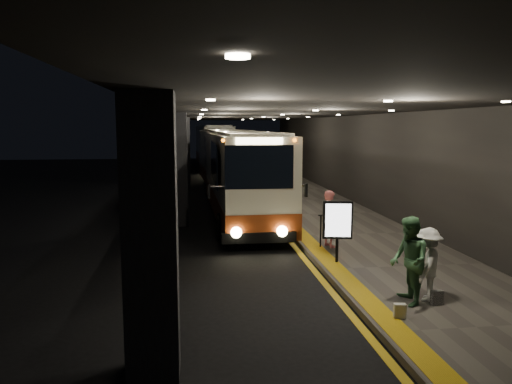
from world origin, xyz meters
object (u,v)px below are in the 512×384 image
bag_plain (400,311)px  info_sign (338,221)px  coach_second (224,161)px  coach_third (213,148)px  passenger_boarding (330,219)px  bag_polka (437,298)px  passenger_waiting_white (428,264)px  stanchion_post (321,231)px  coach_main (242,179)px  passenger_waiting_green (409,261)px

bag_plain → info_sign: size_ratio=0.17×
coach_second → coach_third: size_ratio=0.93×
passenger_boarding → bag_polka: passenger_boarding is taller
passenger_boarding → info_sign: 1.85m
passenger_waiting_white → bag_polka: size_ratio=5.16×
passenger_waiting_white → stanchion_post: passenger_waiting_white is taller
bag_polka → bag_plain: 1.23m
passenger_boarding → bag_polka: (0.88, -5.28, -0.73)m
bag_plain → coach_third: bearing=93.3°
passenger_waiting_white → info_sign: size_ratio=0.92×
coach_second → passenger_boarding: bearing=-85.0°
passenger_waiting_white → info_sign: 3.34m
passenger_boarding → info_sign: bearing=151.4°
passenger_waiting_white → bag_polka: (0.07, -0.33, -0.64)m
coach_main → passenger_waiting_green: size_ratio=6.14×
bag_polka → stanchion_post: bearing=102.6°
passenger_waiting_green → bag_polka: size_ratio=6.10×
bag_plain → stanchion_post: bearing=91.0°
coach_third → bag_polka: 37.33m
coach_second → bag_polka: size_ratio=37.32×
coach_main → passenger_waiting_white: coach_main is taller
passenger_boarding → passenger_waiting_white: 5.01m
bag_plain → info_sign: 4.19m
info_sign → bag_polka: bearing=-61.8°
coach_second → bag_polka: (3.20, -21.39, -1.41)m
coach_second → info_sign: size_ratio=6.68×
coach_second → coach_third: bearing=87.1°
bag_polka → coach_second: bearing=98.5°
passenger_waiting_white → bag_plain: bearing=-9.8°
coach_second → bag_plain: size_ratio=39.88×
passenger_waiting_white → info_sign: info_sign is taller
coach_second → passenger_waiting_green: bearing=-86.1°
coach_third → passenger_waiting_green: size_ratio=6.59×
coach_third → passenger_waiting_green: 37.12m
passenger_waiting_white → bag_polka: 0.72m
passenger_boarding → stanchion_post: 0.48m
coach_second → passenger_waiting_white: size_ratio=7.23×
coach_third → stanchion_post: (2.11, -31.92, -1.19)m
coach_main → coach_third: bearing=88.8°
coach_main → coach_third: (-0.17, 26.38, 0.13)m
passenger_waiting_green → stanchion_post: (-0.59, 5.09, -0.43)m
bag_polka → stanchion_post: stanchion_post is taller
coach_third → stanchion_post: 32.01m
coach_third → passenger_waiting_white: bearing=-88.0°
coach_third → passenger_waiting_white: coach_third is taller
coach_second → stanchion_post: bearing=-86.0°
passenger_waiting_white → coach_main: bearing=-126.6°
bag_plain → stanchion_post: (-0.10, 5.84, 0.36)m
passenger_boarding → stanchion_post: passenger_boarding is taller
coach_third → info_sign: 33.77m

